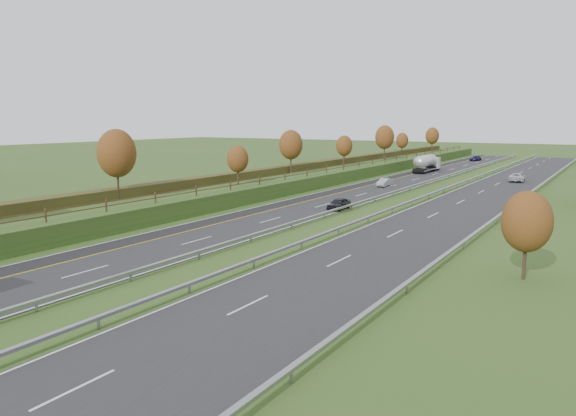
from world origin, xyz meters
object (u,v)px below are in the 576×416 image
object	(u,v)px
car_silver_mid	(384,182)
car_small_far	(476,158)
car_dark_near	(339,204)
road_tanker	(427,163)
car_oncoming	(517,177)

from	to	relation	value
car_silver_mid	car_small_far	bearing A→B (deg)	90.79
car_small_far	car_dark_near	bearing A→B (deg)	-79.30
road_tanker	car_dark_near	size ratio (longest dim) A/B	2.74
car_silver_mid	car_oncoming	size ratio (longest dim) A/B	0.75
car_silver_mid	car_small_far	world-z (taller)	car_small_far
road_tanker	car_dark_near	world-z (taller)	road_tanker
car_silver_mid	car_oncoming	distance (m)	25.15
car_dark_near	car_silver_mid	xyz separation A→B (m)	(-3.99, 24.80, -0.04)
car_dark_near	car_small_far	xyz separation A→B (m)	(-4.62, 90.25, -0.03)
car_silver_mid	car_small_far	size ratio (longest dim) A/B	0.87
car_small_far	road_tanker	bearing A→B (deg)	-84.27
car_dark_near	car_silver_mid	world-z (taller)	car_dark_near
road_tanker	car_dark_near	bearing A→B (deg)	-83.62
road_tanker	car_silver_mid	xyz separation A→B (m)	(1.95, -28.34, -1.17)
car_dark_near	car_oncoming	size ratio (longest dim) A/B	0.77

